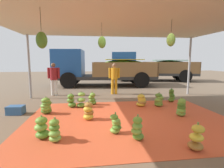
% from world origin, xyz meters
% --- Properties ---
extents(ground_plane, '(40.00, 40.00, 0.00)m').
position_xyz_m(ground_plane, '(0.00, 3.00, 0.00)').
color(ground_plane, brown).
extents(tarp_orange, '(5.87, 4.25, 0.01)m').
position_xyz_m(tarp_orange, '(0.00, 0.00, 0.01)').
color(tarp_orange, '#D1512D').
rests_on(tarp_orange, ground).
extents(tent_canopy, '(8.00, 7.00, 2.89)m').
position_xyz_m(tent_canopy, '(-0.01, -0.09, 2.80)').
color(tent_canopy, '#9EA0A5').
rests_on(tent_canopy, ground).
extents(banana_bunch_0, '(0.36, 0.37, 0.55)m').
position_xyz_m(banana_bunch_0, '(0.86, -1.86, 0.24)').
color(banana_bunch_0, '#996628').
rests_on(banana_bunch_0, tarp_orange).
extents(banana_bunch_1, '(0.43, 0.41, 0.53)m').
position_xyz_m(banana_bunch_1, '(1.40, 1.23, 0.24)').
color(banana_bunch_1, '#60932D').
rests_on(banana_bunch_1, tarp_orange).
extents(banana_bunch_2, '(0.39, 0.37, 0.51)m').
position_xyz_m(banana_bunch_2, '(-2.18, -0.96, 0.23)').
color(banana_bunch_2, '#518428').
rests_on(banana_bunch_2, tarp_orange).
extents(banana_bunch_3, '(0.33, 0.34, 0.51)m').
position_xyz_m(banana_bunch_3, '(-0.54, -0.92, 0.22)').
color(banana_bunch_3, '#75A83D').
rests_on(banana_bunch_3, tarp_orange).
extents(banana_bunch_4, '(0.36, 0.36, 0.59)m').
position_xyz_m(banana_bunch_4, '(1.63, 0.06, 0.27)').
color(banana_bunch_4, '#6B9E38').
rests_on(banana_bunch_4, tarp_orange).
extents(banana_bunch_5, '(0.29, 0.30, 0.56)m').
position_xyz_m(banana_bunch_5, '(-0.13, -1.32, 0.25)').
color(banana_bunch_5, '#518428').
rests_on(banana_bunch_5, tarp_orange).
extents(banana_bunch_6, '(0.35, 0.36, 0.53)m').
position_xyz_m(banana_bunch_6, '(-1.87, -1.16, 0.23)').
color(banana_bunch_6, '#75A83D').
rests_on(banana_bunch_6, tarp_orange).
extents(banana_bunch_7, '(0.43, 0.41, 0.49)m').
position_xyz_m(banana_bunch_7, '(0.76, 1.31, 0.22)').
color(banana_bunch_7, gold).
rests_on(banana_bunch_7, tarp_orange).
extents(banana_bunch_8, '(0.37, 0.35, 0.58)m').
position_xyz_m(banana_bunch_8, '(2.21, 1.85, 0.26)').
color(banana_bunch_8, '#518428').
rests_on(banana_bunch_8, tarp_orange).
extents(banana_bunch_9, '(0.35, 0.34, 0.51)m').
position_xyz_m(banana_bunch_9, '(-1.05, 1.78, 0.23)').
color(banana_bunch_9, '#518428').
rests_on(banana_bunch_9, tarp_orange).
extents(banana_bunch_10, '(0.42, 0.44, 0.59)m').
position_xyz_m(banana_bunch_10, '(-1.45, 1.48, 0.26)').
color(banana_bunch_10, '#60932D').
rests_on(banana_bunch_10, tarp_orange).
extents(banana_bunch_11, '(0.39, 0.40, 0.54)m').
position_xyz_m(banana_bunch_11, '(-1.18, 0.11, 0.25)').
color(banana_bunch_11, gold).
rests_on(banana_bunch_11, tarp_orange).
extents(banana_bunch_12, '(0.41, 0.41, 0.56)m').
position_xyz_m(banana_bunch_12, '(-2.52, 0.83, 0.26)').
color(banana_bunch_12, '#477523').
rests_on(banana_bunch_12, tarp_orange).
extents(banana_bunch_13, '(0.44, 0.42, 0.53)m').
position_xyz_m(banana_bunch_13, '(-1.81, 1.50, 0.24)').
color(banana_bunch_13, '#518428').
rests_on(banana_bunch_13, tarp_orange).
extents(cargo_truck_main, '(6.81, 2.81, 2.40)m').
position_xyz_m(cargo_truck_main, '(-0.40, 6.89, 1.20)').
color(cargo_truck_main, '#2D2D2D').
rests_on(cargo_truck_main, ground).
extents(cargo_truck_far, '(7.23, 3.84, 2.40)m').
position_xyz_m(cargo_truck_far, '(3.94, 9.43, 1.20)').
color(cargo_truck_far, '#2D2D2D').
rests_on(cargo_truck_far, ground).
extents(worker_0, '(0.57, 0.35, 1.56)m').
position_xyz_m(worker_0, '(0.09, 3.82, 0.91)').
color(worker_0, orange).
rests_on(worker_0, ground).
extents(worker_1, '(0.58, 0.36, 1.59)m').
position_xyz_m(worker_1, '(-2.88, 3.86, 0.93)').
color(worker_1, silver).
rests_on(worker_1, ground).
extents(crate_0, '(0.52, 0.38, 0.27)m').
position_xyz_m(crate_0, '(-3.49, 0.93, 0.13)').
color(crate_0, '#335B8E').
rests_on(crate_0, ground).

